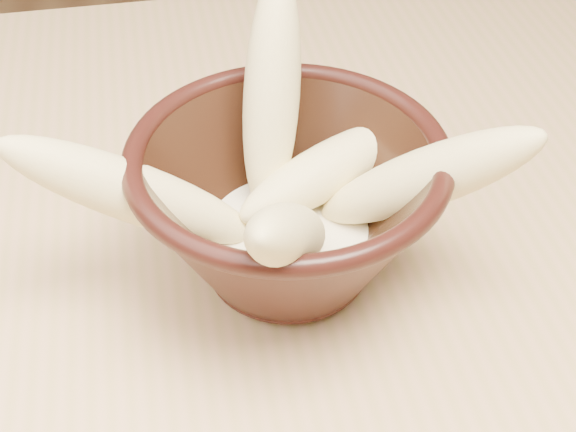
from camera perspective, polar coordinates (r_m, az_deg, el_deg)
The scene contains 7 objects.
bowl at distance 0.46m, azimuth 0.00°, elevation 0.79°, with size 0.18×0.18×0.10m.
milk_puddle at distance 0.47m, azimuth 0.00°, elevation -1.42°, with size 0.10×0.10×0.01m, color beige.
banana_upright at distance 0.47m, azimuth -1.17°, elevation 8.64°, with size 0.03×0.03×0.14m, color #DCC682.
banana_left at distance 0.44m, azimuth -10.87°, elevation 1.63°, with size 0.03×0.03×0.15m, color #DCC682.
banana_right at distance 0.44m, azimuth 9.68°, elevation 2.64°, with size 0.03×0.03×0.14m, color #DCC682.
banana_across at distance 0.48m, azimuth 2.85°, elevation 3.29°, with size 0.03×0.03×0.13m, color #DCC682.
banana_front at distance 0.40m, azimuth 0.02°, elevation -1.39°, with size 0.03×0.03×0.14m, color #DCC682.
Camera 1 is at (-0.28, -0.32, 1.11)m, focal length 50.00 mm.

